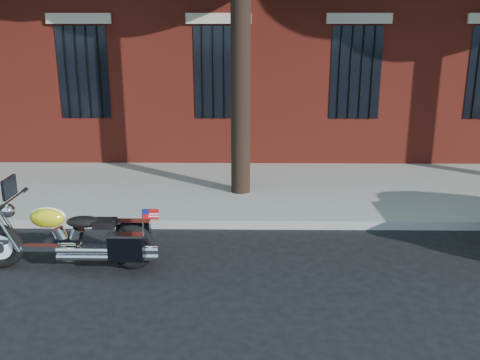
{
  "coord_description": "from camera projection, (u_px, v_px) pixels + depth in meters",
  "views": [
    {
      "loc": [
        0.62,
        -6.87,
        3.24
      ],
      "look_at": [
        0.52,
        0.8,
        0.99
      ],
      "focal_mm": 40.0,
      "sensor_mm": 36.0,
      "label": 1
    }
  ],
  "objects": [
    {
      "name": "motorcycle",
      "position": [
        75.0,
        239.0,
        7.23
      ],
      "size": [
        2.57,
        0.75,
        1.3
      ],
      "rotation": [
        0.0,
        0.0,
        -0.01
      ],
      "color": "black",
      "rests_on": "ground"
    },
    {
      "name": "curb",
      "position": [
        209.0,
        223.0,
        8.82
      ],
      "size": [
        40.0,
        0.16,
        0.15
      ],
      "primitive_type": "cube",
      "color": "gray",
      "rests_on": "ground"
    },
    {
      "name": "sidewalk",
      "position": [
        216.0,
        189.0,
        10.62
      ],
      "size": [
        40.0,
        3.6,
        0.15
      ],
      "primitive_type": "cube",
      "color": "gray",
      "rests_on": "ground"
    },
    {
      "name": "ground",
      "position": [
        203.0,
        263.0,
        7.51
      ],
      "size": [
        120.0,
        120.0,
        0.0
      ],
      "primitive_type": "plane",
      "color": "black",
      "rests_on": "ground"
    }
  ]
}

